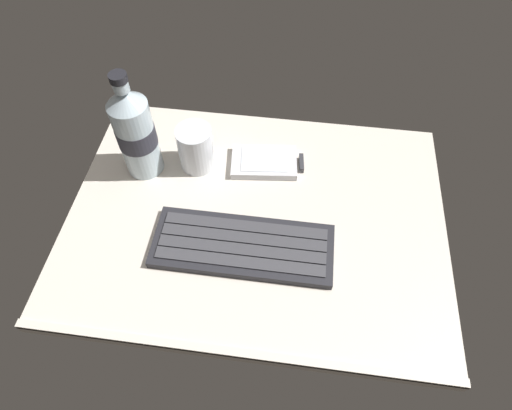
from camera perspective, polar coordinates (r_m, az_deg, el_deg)
ground_plane at (r=74.28cm, az=-0.02°, el=-1.92°), size 64.00×48.00×2.80cm
keyboard at (r=69.51cm, az=-1.75°, el=-5.41°), size 29.05×11.12×1.70cm
handheld_device at (r=79.95cm, az=1.55°, el=5.70°), size 13.32×8.81×1.50cm
juice_cup at (r=78.48cm, az=-7.96°, el=7.32°), size 6.40×6.40×8.50cm
water_bottle at (r=76.31cm, az=-15.70°, el=9.31°), size 6.73×6.73×20.80cm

